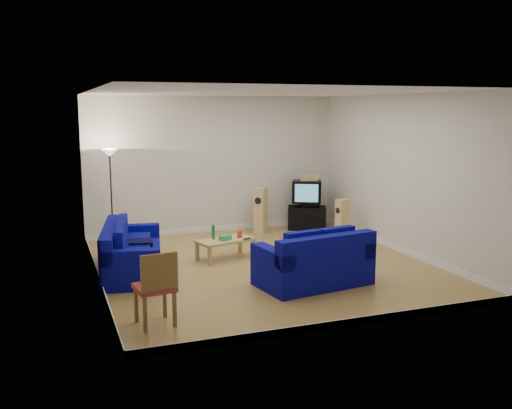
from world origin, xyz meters
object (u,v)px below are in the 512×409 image
object	(u,v)px
sofa_three_seat	(129,256)
television	(307,192)
coffee_table	(225,242)
tv_stand	(307,218)
sofa_loveseat	(315,265)

from	to	relation	value
sofa_three_seat	television	size ratio (longest dim) A/B	2.84
coffee_table	television	size ratio (longest dim) A/B	1.45
television	tv_stand	bearing A→B (deg)	3.99
sofa_three_seat	sofa_loveseat	distance (m)	3.32
coffee_table	television	distance (m)	3.42
sofa_loveseat	coffee_table	bearing A→B (deg)	104.63
sofa_three_seat	tv_stand	world-z (taller)	sofa_three_seat
television	coffee_table	bearing A→B (deg)	-116.79
sofa_loveseat	tv_stand	size ratio (longest dim) A/B	2.15
tv_stand	television	world-z (taller)	television
sofa_loveseat	tv_stand	world-z (taller)	sofa_loveseat
sofa_loveseat	coffee_table	world-z (taller)	sofa_loveseat
coffee_table	tv_stand	world-z (taller)	tv_stand
sofa_three_seat	sofa_loveseat	bearing A→B (deg)	67.62
coffee_table	sofa_three_seat	bearing A→B (deg)	-170.63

